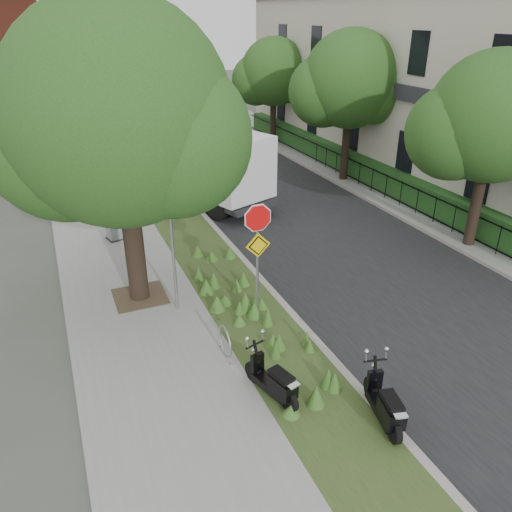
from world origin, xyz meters
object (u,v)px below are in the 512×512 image
(scooter_near, at_px, (276,385))
(utility_cabinet, at_px, (118,224))
(sign_assembly, at_px, (258,239))
(scooter_far, at_px, (386,410))
(box_truck, at_px, (211,164))

(scooter_near, height_order, utility_cabinet, utility_cabinet)
(sign_assembly, relative_size, scooter_far, 2.00)
(scooter_far, distance_m, utility_cabinet, 11.38)
(sign_assembly, xyz_separation_m, scooter_far, (0.76, -4.39, -1.83))
(scooter_far, relative_size, utility_cabinet, 1.51)
(scooter_far, bearing_deg, utility_cabinet, 106.60)
(box_truck, bearing_deg, sign_assembly, -100.93)
(sign_assembly, height_order, scooter_near, sign_assembly)
(sign_assembly, distance_m, utility_cabinet, 7.17)
(utility_cabinet, bearing_deg, scooter_far, -73.40)
(scooter_near, xyz_separation_m, box_truck, (2.56, 11.82, 1.21))
(scooter_far, bearing_deg, scooter_near, 138.40)
(box_truck, relative_size, utility_cabinet, 5.80)
(scooter_far, bearing_deg, sign_assembly, 99.82)
(scooter_far, relative_size, box_truck, 0.26)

